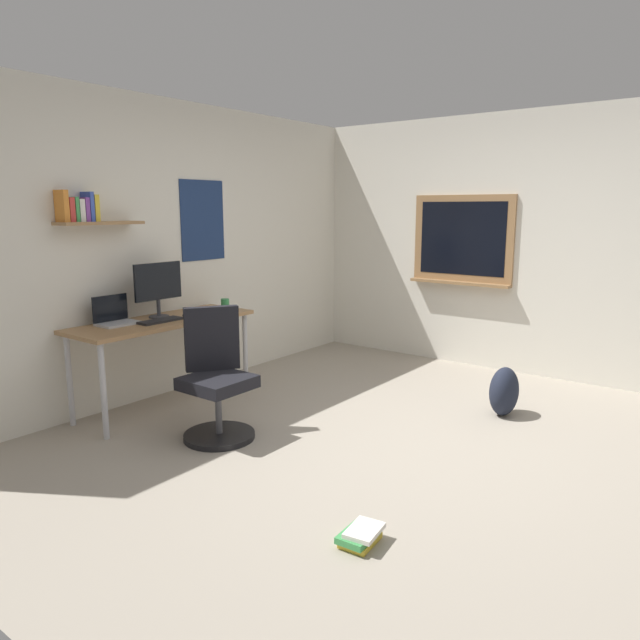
{
  "coord_description": "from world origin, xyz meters",
  "views": [
    {
      "loc": [
        -3.48,
        -1.85,
        1.67
      ],
      "look_at": [
        -0.08,
        0.73,
        0.85
      ],
      "focal_mm": 32.97,
      "sensor_mm": 36.0,
      "label": 1
    }
  ],
  "objects_px": {
    "desk": "(163,329)",
    "keyboard": "(160,321)",
    "computer_mouse": "(187,315)",
    "coffee_mug": "(225,304)",
    "monitor_primary": "(158,286)",
    "office_chair": "(216,382)",
    "backpack": "(504,391)",
    "laptop": "(115,317)",
    "book_stack_on_floor": "(360,536)"
  },
  "relations": [
    {
      "from": "desk",
      "to": "computer_mouse",
      "type": "relative_size",
      "value": 15.15
    },
    {
      "from": "desk",
      "to": "computer_mouse",
      "type": "xyz_separation_m",
      "value": [
        0.2,
        -0.07,
        0.09
      ]
    },
    {
      "from": "laptop",
      "to": "keyboard",
      "type": "distance_m",
      "value": 0.35
    },
    {
      "from": "laptop",
      "to": "computer_mouse",
      "type": "height_order",
      "value": "laptop"
    },
    {
      "from": "desk",
      "to": "monitor_primary",
      "type": "xyz_separation_m",
      "value": [
        0.04,
        0.09,
        0.35
      ]
    },
    {
      "from": "desk",
      "to": "keyboard",
      "type": "height_order",
      "value": "keyboard"
    },
    {
      "from": "laptop",
      "to": "monitor_primary",
      "type": "distance_m",
      "value": 0.45
    },
    {
      "from": "laptop",
      "to": "book_stack_on_floor",
      "type": "distance_m",
      "value": 2.74
    },
    {
      "from": "office_chair",
      "to": "book_stack_on_floor",
      "type": "relative_size",
      "value": 3.88
    },
    {
      "from": "office_chair",
      "to": "computer_mouse",
      "type": "bearing_deg",
      "value": 62.83
    },
    {
      "from": "book_stack_on_floor",
      "to": "computer_mouse",
      "type": "bearing_deg",
      "value": 68.35
    },
    {
      "from": "monitor_primary",
      "to": "backpack",
      "type": "bearing_deg",
      "value": -58.76
    },
    {
      "from": "desk",
      "to": "computer_mouse",
      "type": "bearing_deg",
      "value": -19.56
    },
    {
      "from": "desk",
      "to": "office_chair",
      "type": "xyz_separation_m",
      "value": [
        -0.19,
        -0.83,
        -0.27
      ]
    },
    {
      "from": "office_chair",
      "to": "book_stack_on_floor",
      "type": "bearing_deg",
      "value": -108.95
    },
    {
      "from": "office_chair",
      "to": "backpack",
      "type": "relative_size",
      "value": 2.36
    },
    {
      "from": "computer_mouse",
      "to": "coffee_mug",
      "type": "xyz_separation_m",
      "value": [
        0.49,
        0.05,
        0.03
      ]
    },
    {
      "from": "monitor_primary",
      "to": "book_stack_on_floor",
      "type": "height_order",
      "value": "monitor_primary"
    },
    {
      "from": "desk",
      "to": "laptop",
      "type": "relative_size",
      "value": 5.08
    },
    {
      "from": "desk",
      "to": "keyboard",
      "type": "distance_m",
      "value": 0.14
    },
    {
      "from": "keyboard",
      "to": "backpack",
      "type": "bearing_deg",
      "value": -54.96
    },
    {
      "from": "backpack",
      "to": "book_stack_on_floor",
      "type": "relative_size",
      "value": 1.64
    },
    {
      "from": "monitor_primary",
      "to": "computer_mouse",
      "type": "xyz_separation_m",
      "value": [
        0.16,
        -0.16,
        -0.25
      ]
    },
    {
      "from": "keyboard",
      "to": "computer_mouse",
      "type": "height_order",
      "value": "computer_mouse"
    },
    {
      "from": "laptop",
      "to": "monitor_primary",
      "type": "bearing_deg",
      "value": -6.98
    },
    {
      "from": "keyboard",
      "to": "coffee_mug",
      "type": "xyz_separation_m",
      "value": [
        0.77,
        0.05,
        0.04
      ]
    },
    {
      "from": "keyboard",
      "to": "coffee_mug",
      "type": "bearing_deg",
      "value": 3.73
    },
    {
      "from": "backpack",
      "to": "book_stack_on_floor",
      "type": "bearing_deg",
      "value": -177.32
    },
    {
      "from": "monitor_primary",
      "to": "backpack",
      "type": "distance_m",
      "value": 2.98
    },
    {
      "from": "book_stack_on_floor",
      "to": "backpack",
      "type": "bearing_deg",
      "value": 2.68
    },
    {
      "from": "computer_mouse",
      "to": "book_stack_on_floor",
      "type": "xyz_separation_m",
      "value": [
        -0.95,
        -2.39,
        -0.73
      ]
    },
    {
      "from": "coffee_mug",
      "to": "backpack",
      "type": "relative_size",
      "value": 0.23
    },
    {
      "from": "desk",
      "to": "monitor_primary",
      "type": "bearing_deg",
      "value": 66.7
    },
    {
      "from": "desk",
      "to": "laptop",
      "type": "distance_m",
      "value": 0.4
    },
    {
      "from": "keyboard",
      "to": "coffee_mug",
      "type": "height_order",
      "value": "coffee_mug"
    },
    {
      "from": "office_chair",
      "to": "computer_mouse",
      "type": "relative_size",
      "value": 9.13
    },
    {
      "from": "keyboard",
      "to": "book_stack_on_floor",
      "type": "distance_m",
      "value": 2.59
    },
    {
      "from": "backpack",
      "to": "book_stack_on_floor",
      "type": "xyz_separation_m",
      "value": [
        -2.28,
        -0.11,
        -0.16
      ]
    },
    {
      "from": "office_chair",
      "to": "coffee_mug",
      "type": "xyz_separation_m",
      "value": [
        0.87,
        0.8,
        0.39
      ]
    },
    {
      "from": "office_chair",
      "to": "computer_mouse",
      "type": "xyz_separation_m",
      "value": [
        0.39,
        0.75,
        0.36
      ]
    },
    {
      "from": "computer_mouse",
      "to": "desk",
      "type": "bearing_deg",
      "value": 160.44
    },
    {
      "from": "office_chair",
      "to": "backpack",
      "type": "xyz_separation_m",
      "value": [
        1.71,
        -1.53,
        -0.21
      ]
    },
    {
      "from": "computer_mouse",
      "to": "book_stack_on_floor",
      "type": "bearing_deg",
      "value": -111.65
    },
    {
      "from": "monitor_primary",
      "to": "coffee_mug",
      "type": "height_order",
      "value": "monitor_primary"
    },
    {
      "from": "laptop",
      "to": "keyboard",
      "type": "relative_size",
      "value": 0.84
    },
    {
      "from": "desk",
      "to": "backpack",
      "type": "height_order",
      "value": "desk"
    },
    {
      "from": "office_chair",
      "to": "laptop",
      "type": "distance_m",
      "value": 1.06
    },
    {
      "from": "monitor_primary",
      "to": "laptop",
      "type": "bearing_deg",
      "value": 173.02
    },
    {
      "from": "desk",
      "to": "book_stack_on_floor",
      "type": "distance_m",
      "value": 2.65
    },
    {
      "from": "laptop",
      "to": "computer_mouse",
      "type": "xyz_separation_m",
      "value": [
        0.56,
        -0.21,
        -0.04
      ]
    }
  ]
}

